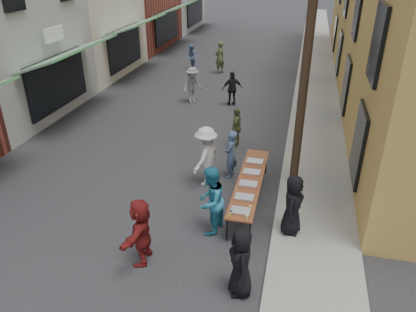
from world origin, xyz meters
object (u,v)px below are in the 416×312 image
at_px(catering_tray_sausage, 240,211).
at_px(guest_front_c, 210,201).
at_px(server, 293,205).
at_px(utility_pole_near, 309,40).
at_px(serving_table, 250,181).
at_px(guest_front_a, 241,262).

distance_m(catering_tray_sausage, guest_front_c, 0.81).
relative_size(catering_tray_sausage, server, 0.30).
bearing_deg(utility_pole_near, serving_table, -132.07).
height_order(serving_table, catering_tray_sausage, catering_tray_sausage).
height_order(utility_pole_near, server, utility_pole_near).
xyz_separation_m(utility_pole_near, catering_tray_sausage, (-1.22, -3.00, -3.71)).
bearing_deg(catering_tray_sausage, server, 18.11).
bearing_deg(serving_table, catering_tray_sausage, -90.00).
relative_size(guest_front_a, server, 1.01).
bearing_deg(guest_front_c, catering_tray_sausage, 97.33).
bearing_deg(catering_tray_sausage, guest_front_c, 176.06).
height_order(catering_tray_sausage, guest_front_c, guest_front_c).
height_order(guest_front_a, guest_front_c, guest_front_c).
relative_size(catering_tray_sausage, guest_front_a, 0.30).
xyz_separation_m(utility_pole_near, guest_front_c, (-2.01, -2.95, -3.55)).
xyz_separation_m(guest_front_a, guest_front_c, (-1.11, 1.93, 0.12)).
xyz_separation_m(utility_pole_near, server, (0.05, -2.59, -3.58)).
distance_m(serving_table, server, 1.78).
bearing_deg(catering_tray_sausage, serving_table, 90.00).
bearing_deg(utility_pole_near, guest_front_a, -100.46).
bearing_deg(serving_table, guest_front_a, -84.80).
relative_size(guest_front_a, guest_front_c, 0.87).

